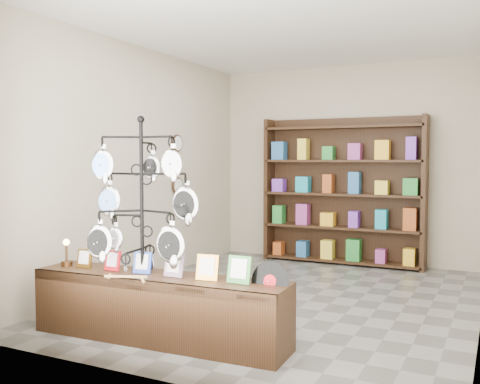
# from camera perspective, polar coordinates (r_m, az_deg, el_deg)

# --- Properties ---
(ground) EXTENTS (5.00, 5.00, 0.00)m
(ground) POSITION_cam_1_polar(r_m,az_deg,el_deg) (6.18, 5.03, -11.25)
(ground) COLOR slate
(ground) RESTS_ON ground
(room_envelope) EXTENTS (5.00, 5.00, 5.00)m
(room_envelope) POSITION_cam_1_polar(r_m,az_deg,el_deg) (5.98, 5.12, 6.16)
(room_envelope) COLOR #B9AD95
(room_envelope) RESTS_ON ground
(display_tree) EXTENTS (1.02, 1.01, 1.95)m
(display_tree) POSITION_cam_1_polar(r_m,az_deg,el_deg) (4.71, -10.43, -1.99)
(display_tree) COLOR black
(display_tree) RESTS_ON ground
(front_shelf) EXTENTS (2.35, 0.57, 0.83)m
(front_shelf) POSITION_cam_1_polar(r_m,az_deg,el_deg) (4.78, -8.68, -12.09)
(front_shelf) COLOR black
(front_shelf) RESTS_ON ground
(back_shelving) EXTENTS (2.42, 0.36, 2.20)m
(back_shelving) POSITION_cam_1_polar(r_m,az_deg,el_deg) (8.18, 10.86, -0.38)
(back_shelving) COLOR black
(back_shelving) RESTS_ON ground
(wall_clocks) EXTENTS (0.03, 0.24, 0.84)m
(wall_clocks) POSITION_cam_1_polar(r_m,az_deg,el_deg) (7.59, -6.71, 2.93)
(wall_clocks) COLOR black
(wall_clocks) RESTS_ON ground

